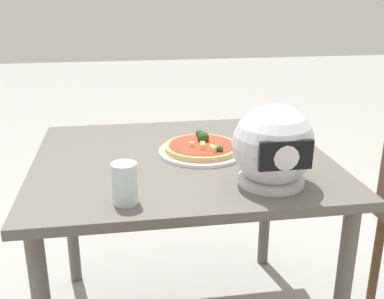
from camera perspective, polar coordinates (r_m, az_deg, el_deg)
name	(u,v)px	position (r m, az deg, el deg)	size (l,w,h in m)	color
dining_table	(182,180)	(1.62, -1.21, -3.82)	(1.00, 0.88, 0.71)	#5B5651
pizza_plate	(202,152)	(1.62, 1.20, -0.25)	(0.30, 0.30, 0.01)	white
pizza	(202,146)	(1.61, 1.24, 0.38)	(0.26, 0.26, 0.06)	tan
motorcycle_helmet	(273,147)	(1.36, 10.01, 0.32)	(0.24, 0.24, 0.24)	silver
drinking_glass	(125,183)	(1.25, -8.33, -4.16)	(0.07, 0.07, 0.11)	silver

